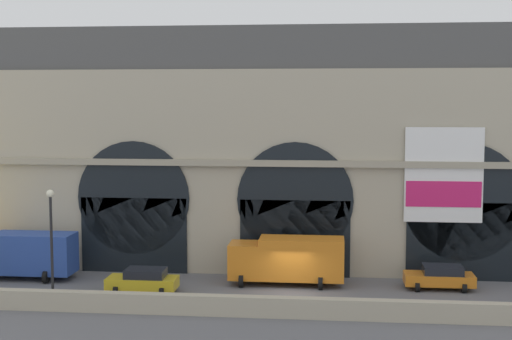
% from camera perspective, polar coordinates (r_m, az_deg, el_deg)
% --- Properties ---
extents(ground_plane, '(200.00, 200.00, 0.00)m').
position_cam_1_polar(ground_plane, '(45.12, 2.77, -9.94)').
color(ground_plane, slate).
extents(quay_parapet_wall, '(90.00, 0.70, 1.14)m').
position_cam_1_polar(quay_parapet_wall, '(40.60, 2.41, -10.87)').
color(quay_parapet_wall, '#B2A891').
rests_on(quay_parapet_wall, ground).
extents(station_building, '(47.42, 6.17, 17.19)m').
position_cam_1_polar(station_building, '(51.48, 3.35, 1.48)').
color(station_building, '#B2A891').
rests_on(station_building, ground).
extents(box_truck_west, '(7.50, 2.91, 3.12)m').
position_cam_1_polar(box_truck_west, '(51.35, -18.20, -6.36)').
color(box_truck_west, orange).
rests_on(box_truck_west, ground).
extents(car_midwest, '(4.40, 2.22, 1.55)m').
position_cam_1_polar(car_midwest, '(46.00, -8.97, -8.67)').
color(car_midwest, gold).
rests_on(car_midwest, ground).
extents(box_truck_center, '(7.50, 2.91, 3.12)m').
position_cam_1_polar(box_truck_center, '(47.25, 2.56, -7.10)').
color(box_truck_center, orange).
rests_on(box_truck_center, ground).
extents(car_mideast, '(4.40, 2.22, 1.55)m').
position_cam_1_polar(car_mideast, '(47.80, 14.43, -8.24)').
color(car_mideast, orange).
rests_on(car_mideast, ground).
extents(street_lamp_quayside, '(0.44, 0.44, 6.90)m').
position_cam_1_polar(street_lamp_quayside, '(43.51, -15.99, -4.77)').
color(street_lamp_quayside, black).
rests_on(street_lamp_quayside, ground).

